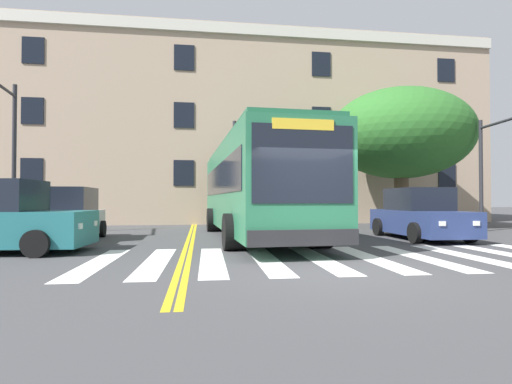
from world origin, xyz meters
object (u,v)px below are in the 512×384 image
object	(u,v)px
traffic_light_far_corner	(0,127)
street_tree_curbside_large	(401,134)
car_silver_near_lane	(68,216)
traffic_light_overhead	(241,153)
car_navy_far_lane	(419,216)
traffic_light_near_corner	(499,153)
city_bus	(253,187)
car_tan_behind_bus	(213,206)

from	to	relation	value
traffic_light_far_corner	street_tree_curbside_large	xyz separation A→B (m)	(16.88, 3.22, 0.65)
car_silver_near_lane	traffic_light_far_corner	xyz separation A→B (m)	(-2.69, 1.24, 3.13)
traffic_light_far_corner	traffic_light_overhead	world-z (taller)	traffic_light_far_corner
car_silver_near_lane	car_navy_far_lane	size ratio (longest dim) A/B	0.89
car_navy_far_lane	traffic_light_overhead	world-z (taller)	traffic_light_overhead
traffic_light_near_corner	city_bus	bearing A→B (deg)	179.59
city_bus	traffic_light_near_corner	size ratio (longest dim) A/B	2.56
car_navy_far_lane	street_tree_curbside_large	size ratio (longest dim) A/B	0.54
car_tan_behind_bus	street_tree_curbside_large	xyz separation A→B (m)	(9.06, -6.37, 3.59)
car_silver_near_lane	traffic_light_overhead	size ratio (longest dim) A/B	0.83
car_tan_behind_bus	traffic_light_overhead	bearing A→B (deg)	-84.71
city_bus	traffic_light_far_corner	distance (m)	9.28
city_bus	traffic_light_near_corner	distance (m)	10.07
car_silver_near_lane	car_navy_far_lane	bearing A→B (deg)	-4.42
city_bus	car_silver_near_lane	size ratio (longest dim) A/B	3.10
traffic_light_far_corner	city_bus	bearing A→B (deg)	-4.30
traffic_light_overhead	traffic_light_far_corner	bearing A→B (deg)	-176.53
traffic_light_near_corner	traffic_light_far_corner	xyz separation A→B (m)	(-18.98, 0.75, 0.69)
car_tan_behind_bus	street_tree_curbside_large	distance (m)	11.65
traffic_light_near_corner	traffic_light_overhead	size ratio (longest dim) A/B	1.00
street_tree_curbside_large	city_bus	bearing A→B (deg)	-153.66
car_navy_far_lane	street_tree_curbside_large	bearing A→B (deg)	67.86
city_bus	traffic_light_near_corner	xyz separation A→B (m)	(9.97, -0.07, 1.41)
street_tree_curbside_large	traffic_light_near_corner	bearing A→B (deg)	-62.14
street_tree_curbside_large	car_silver_near_lane	bearing A→B (deg)	-162.54
traffic_light_far_corner	street_tree_curbside_large	distance (m)	17.20
car_silver_near_lane	car_tan_behind_bus	size ratio (longest dim) A/B	0.81
traffic_light_overhead	street_tree_curbside_large	world-z (taller)	street_tree_curbside_large
car_silver_near_lane	car_navy_far_lane	distance (m)	12.03
city_bus	street_tree_curbside_large	world-z (taller)	street_tree_curbside_large
car_silver_near_lane	traffic_light_near_corner	xyz separation A→B (m)	(16.29, 0.49, 2.44)
city_bus	car_silver_near_lane	bearing A→B (deg)	-174.89
car_navy_far_lane	traffic_light_near_corner	xyz separation A→B (m)	(4.29, 1.42, 2.45)
city_bus	traffic_light_near_corner	world-z (taller)	traffic_light_near_corner
car_tan_behind_bus	city_bus	bearing A→B (deg)	-83.38
traffic_light_far_corner	traffic_light_overhead	xyz separation A→B (m)	(8.66, 0.52, -0.71)
city_bus	car_navy_far_lane	size ratio (longest dim) A/B	2.74
car_silver_near_lane	street_tree_curbside_large	distance (m)	15.35
car_tan_behind_bus	traffic_light_near_corner	bearing A→B (deg)	-42.81
city_bus	car_silver_near_lane	world-z (taller)	city_bus
traffic_light_near_corner	traffic_light_far_corner	size ratio (longest dim) A/B	0.82
car_silver_near_lane	car_tan_behind_bus	distance (m)	11.99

